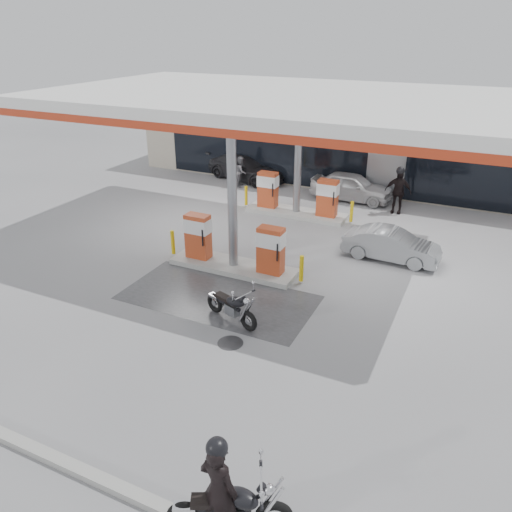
# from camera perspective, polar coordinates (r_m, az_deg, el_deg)

# --- Properties ---
(ground) EXTENTS (90.00, 90.00, 0.00)m
(ground) POSITION_cam_1_polar(r_m,az_deg,el_deg) (15.92, -5.92, -4.35)
(ground) COLOR gray
(ground) RESTS_ON ground
(wet_patch) EXTENTS (6.00, 3.00, 0.00)m
(wet_patch) POSITION_cam_1_polar(r_m,az_deg,el_deg) (15.69, -4.35, -4.75)
(wet_patch) COLOR #4C4C4F
(wet_patch) RESTS_ON ground
(drain_cover) EXTENTS (0.70, 0.70, 0.01)m
(drain_cover) POSITION_cam_1_polar(r_m,az_deg,el_deg) (13.59, -2.95, -9.89)
(drain_cover) COLOR #38383A
(drain_cover) RESTS_ON ground
(kerb) EXTENTS (28.00, 0.25, 0.15)m
(kerb) POSITION_cam_1_polar(r_m,az_deg,el_deg) (11.69, -24.84, -19.07)
(kerb) COLOR gray
(kerb) RESTS_ON ground
(store_building) EXTENTS (22.00, 8.22, 4.00)m
(store_building) POSITION_cam_1_polar(r_m,az_deg,el_deg) (29.23, 10.56, 13.27)
(store_building) COLOR #AAA48F
(store_building) RESTS_ON ground
(canopy) EXTENTS (16.00, 10.02, 5.51)m
(canopy) POSITION_cam_1_polar(r_m,az_deg,el_deg) (18.48, 1.66, 17.24)
(canopy) COLOR silver
(canopy) RESTS_ON ground
(pump_island_near) EXTENTS (5.14, 1.30, 1.78)m
(pump_island_near) POSITION_cam_1_polar(r_m,az_deg,el_deg) (17.14, -2.60, 0.67)
(pump_island_near) COLOR #9E9E99
(pump_island_near) RESTS_ON ground
(pump_island_far) EXTENTS (5.14, 1.30, 1.78)m
(pump_island_far) POSITION_cam_1_polar(r_m,az_deg,el_deg) (22.24, 4.67, 6.45)
(pump_island_far) COLOR #9E9E99
(pump_island_far) RESTS_ON ground
(main_motorcycle) EXTENTS (1.98, 1.14, 1.09)m
(main_motorcycle) POSITION_cam_1_polar(r_m,az_deg,el_deg) (9.27, -2.81, -26.93)
(main_motorcycle) COLOR black
(main_motorcycle) RESTS_ON ground
(biker_main) EXTENTS (0.73, 0.52, 1.91)m
(biker_main) POSITION_cam_1_polar(r_m,az_deg,el_deg) (8.91, -4.28, -25.07)
(biker_main) COLOR black
(biker_main) RESTS_ON ground
(parked_motorcycle) EXTENTS (1.96, 1.02, 1.04)m
(parked_motorcycle) POSITION_cam_1_polar(r_m,az_deg,el_deg) (14.26, -2.75, -5.87)
(parked_motorcycle) COLOR black
(parked_motorcycle) RESTS_ON ground
(sedan_white) EXTENTS (3.94, 1.62, 1.34)m
(sedan_white) POSITION_cam_1_polar(r_m,az_deg,el_deg) (24.59, 10.86, 7.80)
(sedan_white) COLOR silver
(sedan_white) RESTS_ON ground
(attendant) EXTENTS (0.74, 0.87, 1.58)m
(attendant) POSITION_cam_1_polar(r_m,az_deg,el_deg) (26.29, -1.70, 9.64)
(attendant) COLOR #5B5A5F
(attendant) RESTS_ON ground
(hatchback_silver) EXTENTS (3.47, 1.33, 1.13)m
(hatchback_silver) POSITION_cam_1_polar(r_m,az_deg,el_deg) (18.54, 15.21, 1.23)
(hatchback_silver) COLOR gray
(hatchback_silver) RESTS_ON ground
(parked_car_left) EXTENTS (5.04, 3.17, 1.36)m
(parked_car_left) POSITION_cam_1_polar(r_m,az_deg,el_deg) (27.50, -1.15, 10.10)
(parked_car_left) COLOR black
(parked_car_left) RESTS_ON ground
(biker_walking) EXTENTS (1.17, 0.51, 1.98)m
(biker_walking) POSITION_cam_1_polar(r_m,az_deg,el_deg) (23.23, 15.91, 7.10)
(biker_walking) COLOR black
(biker_walking) RESTS_ON ground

